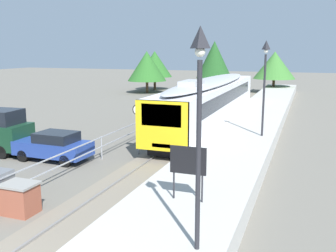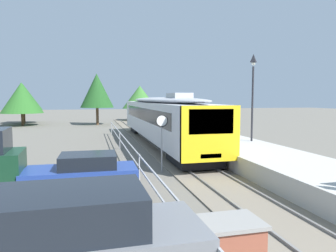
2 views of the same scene
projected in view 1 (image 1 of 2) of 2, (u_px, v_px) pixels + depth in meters
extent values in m
plane|color=#6B665B|center=(171.00, 126.00, 29.56)|extent=(160.00, 160.00, 0.00)
cube|color=slate|center=(208.00, 128.00, 28.54)|extent=(3.20, 60.00, 0.06)
cube|color=slate|center=(199.00, 126.00, 28.77)|extent=(0.08, 60.00, 0.08)
cube|color=slate|center=(218.00, 128.00, 28.29)|extent=(0.08, 60.00, 0.08)
cube|color=silver|center=(211.00, 101.00, 28.82)|extent=(2.80, 20.90, 2.55)
cube|color=yellow|center=(162.00, 126.00, 19.28)|extent=(2.80, 0.24, 2.55)
cube|color=black|center=(161.00, 115.00, 19.10)|extent=(2.13, 0.08, 1.12)
cube|color=black|center=(211.00, 96.00, 28.74)|extent=(2.82, 17.56, 0.92)
ellipsoid|color=#B2B5BA|center=(212.00, 82.00, 28.53)|extent=(2.69, 20.06, 0.44)
cube|color=#B2B5BA|center=(192.00, 83.00, 23.67)|extent=(1.10, 2.20, 0.36)
cube|color=#EAE5C6|center=(161.00, 146.00, 19.41)|extent=(1.00, 0.10, 0.20)
cube|color=black|center=(176.00, 145.00, 21.70)|extent=(2.24, 3.20, 0.55)
cube|color=black|center=(231.00, 107.00, 36.53)|extent=(2.24, 3.20, 0.55)
cube|color=#B7B5AD|center=(253.00, 125.00, 27.36)|extent=(3.90, 60.00, 0.90)
cylinder|color=#232328|center=(198.00, 159.00, 9.01)|extent=(0.12, 0.12, 4.60)
pyramid|color=#232328|center=(200.00, 37.00, 8.47)|extent=(0.34, 0.34, 0.50)
sphere|color=silver|center=(200.00, 52.00, 8.53)|extent=(0.24, 0.24, 0.24)
cylinder|color=#232328|center=(264.00, 96.00, 21.51)|extent=(0.12, 0.12, 4.60)
pyramid|color=#232328|center=(266.00, 45.00, 20.97)|extent=(0.34, 0.34, 0.50)
sphere|color=silver|center=(266.00, 51.00, 21.03)|extent=(0.24, 0.24, 0.24)
cylinder|color=#232328|center=(174.00, 185.00, 12.59)|extent=(0.06, 0.06, 0.90)
cylinder|color=#232328|center=(202.00, 189.00, 12.27)|extent=(0.06, 0.06, 0.90)
cube|color=black|center=(188.00, 160.00, 12.26)|extent=(1.20, 0.08, 0.90)
cylinder|color=#9EA0A5|center=(138.00, 134.00, 21.36)|extent=(0.07, 0.07, 2.20)
cylinder|color=white|center=(138.00, 110.00, 21.07)|extent=(0.60, 0.03, 0.60)
torus|color=black|center=(138.00, 110.00, 21.05)|extent=(0.61, 0.05, 0.61)
cube|color=brown|center=(20.00, 199.00, 13.55)|extent=(1.10, 0.90, 1.05)
cube|color=gray|center=(19.00, 184.00, 13.44)|extent=(1.21, 0.99, 0.08)
cube|color=#9EA0A5|center=(101.00, 137.00, 20.22)|extent=(0.05, 36.00, 0.05)
cube|color=#9EA0A5|center=(102.00, 147.00, 20.32)|extent=(0.05, 36.00, 0.05)
cylinder|color=#9EA0A5|center=(102.00, 148.00, 20.33)|extent=(0.06, 0.06, 1.25)
cylinder|color=#9EA0A5|center=(162.00, 120.00, 28.62)|extent=(0.06, 0.06, 1.25)
cylinder|color=#9EA0A5|center=(196.00, 104.00, 36.91)|extent=(0.06, 0.06, 1.25)
cube|color=navy|center=(53.00, 148.00, 20.14)|extent=(4.03, 1.83, 0.72)
cube|color=black|center=(56.00, 137.00, 19.93)|extent=(2.03, 1.59, 0.50)
cylinder|color=black|center=(23.00, 156.00, 19.96)|extent=(0.62, 0.21, 0.62)
cylinder|color=black|center=(43.00, 149.00, 21.39)|extent=(0.62, 0.21, 0.62)
cylinder|color=black|center=(65.00, 161.00, 19.02)|extent=(0.62, 0.21, 0.62)
cylinder|color=black|center=(83.00, 153.00, 20.45)|extent=(0.62, 0.21, 0.62)
cylinder|color=black|center=(2.00, 152.00, 20.49)|extent=(0.73, 0.28, 0.72)
cylinder|color=black|center=(23.00, 145.00, 22.10)|extent=(0.73, 0.28, 0.72)
cylinder|color=brown|center=(214.00, 87.00, 48.16)|extent=(0.36, 0.36, 2.33)
cone|color=#1E4C1E|center=(214.00, 60.00, 47.49)|extent=(4.41, 4.41, 4.53)
cylinder|color=brown|center=(273.00, 86.00, 51.75)|extent=(0.36, 0.36, 1.96)
cone|color=#38702D|center=(275.00, 65.00, 51.21)|extent=(5.54, 5.54, 3.60)
cylinder|color=brown|center=(147.00, 87.00, 52.17)|extent=(0.36, 0.36, 1.65)
cone|color=#286023|center=(147.00, 66.00, 51.63)|extent=(5.23, 5.23, 3.96)
cylinder|color=brown|center=(155.00, 83.00, 56.60)|extent=(0.36, 0.36, 1.89)
cone|color=#286023|center=(155.00, 64.00, 56.06)|extent=(5.07, 5.07, 3.73)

